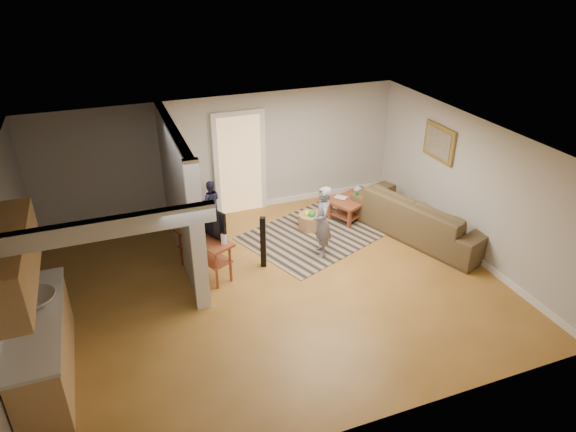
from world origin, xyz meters
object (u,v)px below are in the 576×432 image
object	(u,v)px
speaker_left	(263,242)
child	(321,254)
coffee_table	(355,201)
toddler	(212,220)
tv_console	(204,239)
sofa	(420,235)
speaker_right	(197,207)
toy_basket	(310,220)

from	to	relation	value
speaker_left	child	distance (m)	1.22
coffee_table	toddler	size ratio (longest dim) A/B	1.42
speaker_left	toddler	xyz separation A→B (m)	(-0.48, 2.00, -0.48)
tv_console	toddler	xyz separation A→B (m)	(0.51, 1.86, -0.67)
sofa	child	xyz separation A→B (m)	(-2.12, 0.04, 0.00)
coffee_table	tv_console	distance (m)	3.57
speaker_right	child	bearing A→B (deg)	-53.70
child	toddler	xyz separation A→B (m)	(-1.60, 2.00, 0.00)
speaker_right	tv_console	bearing A→B (deg)	-106.00
speaker_right	speaker_left	bearing A→B (deg)	-76.43
tv_console	child	size ratio (longest dim) A/B	0.92
toy_basket	sofa	bearing A→B (deg)	-27.75
tv_console	toddler	size ratio (longest dim) A/B	1.40
coffee_table	speaker_left	bearing A→B (deg)	-154.01
sofa	speaker_right	bearing A→B (deg)	44.77
sofa	coffee_table	bearing A→B (deg)	14.93
coffee_table	child	distance (m)	1.77
coffee_table	speaker_left	distance (m)	2.68
child	coffee_table	bearing A→B (deg)	146.67
speaker_right	toddler	world-z (taller)	speaker_right
sofa	speaker_right	size ratio (longest dim) A/B	3.20
sofa	toddler	distance (m)	4.24
speaker_left	child	bearing A→B (deg)	24.12
toy_basket	toddler	distance (m)	2.07
speaker_right	child	size ratio (longest dim) A/B	0.65
speaker_left	speaker_right	world-z (taller)	speaker_left
child	toddler	size ratio (longest dim) A/B	1.52
speaker_right	child	world-z (taller)	speaker_right
tv_console	toddler	world-z (taller)	tv_console
sofa	toddler	size ratio (longest dim) A/B	3.16
sofa	tv_console	distance (m)	4.29
sofa	speaker_left	size ratio (longest dim) A/B	2.89
toy_basket	tv_console	bearing A→B (deg)	-160.05
coffee_table	speaker_right	world-z (taller)	speaker_right
coffee_table	toy_basket	size ratio (longest dim) A/B	2.67
tv_console	toy_basket	world-z (taller)	tv_console
tv_console	child	world-z (taller)	tv_console
speaker_right	toddler	distance (m)	0.55
coffee_table	toddler	distance (m)	3.02
sofa	toy_basket	distance (m)	2.19
child	toddler	distance (m)	2.56
toy_basket	coffee_table	bearing A→B (deg)	9.90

